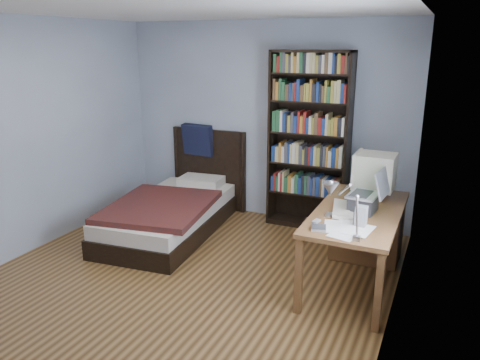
{
  "coord_description": "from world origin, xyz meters",
  "views": [
    {
      "loc": [
        2.2,
        -3.44,
        2.21
      ],
      "look_at": [
        0.39,
        0.53,
        0.94
      ],
      "focal_mm": 35.0,
      "sensor_mm": 36.0,
      "label": 1
    }
  ],
  "objects_px": {
    "desk": "(364,226)",
    "laptop": "(365,200)",
    "speaker": "(361,216)",
    "bed": "(174,210)",
    "bookshelf": "(309,142)",
    "soda_can": "(353,196)",
    "desk_lamp": "(335,195)",
    "crt_monitor": "(374,172)",
    "keyboard": "(343,209)"
  },
  "relations": [
    {
      "from": "desk",
      "to": "laptop",
      "type": "bearing_deg",
      "value": -82.96
    },
    {
      "from": "laptop",
      "to": "bookshelf",
      "type": "xyz_separation_m",
      "value": [
        -0.91,
        1.24,
        0.23
      ]
    },
    {
      "from": "desk",
      "to": "crt_monitor",
      "type": "distance_m",
      "value": 0.57
    },
    {
      "from": "desk",
      "to": "bookshelf",
      "type": "height_order",
      "value": "bookshelf"
    },
    {
      "from": "speaker",
      "to": "soda_can",
      "type": "xyz_separation_m",
      "value": [
        -0.19,
        0.6,
        -0.03
      ]
    },
    {
      "from": "desk",
      "to": "laptop",
      "type": "relative_size",
      "value": 3.87
    },
    {
      "from": "speaker",
      "to": "bed",
      "type": "bearing_deg",
      "value": 165.73
    },
    {
      "from": "soda_can",
      "to": "bookshelf",
      "type": "relative_size",
      "value": 0.06
    },
    {
      "from": "crt_monitor",
      "to": "bookshelf",
      "type": "bearing_deg",
      "value": 140.47
    },
    {
      "from": "crt_monitor",
      "to": "bed",
      "type": "distance_m",
      "value": 2.44
    },
    {
      "from": "crt_monitor",
      "to": "keyboard",
      "type": "bearing_deg",
      "value": -106.23
    },
    {
      "from": "keyboard",
      "to": "bookshelf",
      "type": "bearing_deg",
      "value": 107.94
    },
    {
      "from": "crt_monitor",
      "to": "desk_lamp",
      "type": "bearing_deg",
      "value": -91.18
    },
    {
      "from": "keyboard",
      "to": "desk_lamp",
      "type": "bearing_deg",
      "value": -93.51
    },
    {
      "from": "desk",
      "to": "bed",
      "type": "xyz_separation_m",
      "value": [
        -2.29,
        -0.01,
        -0.16
      ]
    },
    {
      "from": "crt_monitor",
      "to": "bookshelf",
      "type": "xyz_separation_m",
      "value": [
        -0.89,
        0.74,
        0.1
      ]
    },
    {
      "from": "bed",
      "to": "laptop",
      "type": "bearing_deg",
      "value": -10.44
    },
    {
      "from": "laptop",
      "to": "desk_lamp",
      "type": "xyz_separation_m",
      "value": [
        -0.05,
        -1.03,
        0.35
      ]
    },
    {
      "from": "desk_lamp",
      "to": "soda_can",
      "type": "bearing_deg",
      "value": 94.69
    },
    {
      "from": "desk",
      "to": "bed",
      "type": "distance_m",
      "value": 2.29
    },
    {
      "from": "laptop",
      "to": "bed",
      "type": "xyz_separation_m",
      "value": [
        -2.34,
        0.43,
        -0.59
      ]
    },
    {
      "from": "crt_monitor",
      "to": "speaker",
      "type": "xyz_separation_m",
      "value": [
        0.05,
        -0.88,
        -0.16
      ]
    },
    {
      "from": "bookshelf",
      "to": "soda_can",
      "type": "bearing_deg",
      "value": -53.23
    },
    {
      "from": "crt_monitor",
      "to": "bookshelf",
      "type": "height_order",
      "value": "bookshelf"
    },
    {
      "from": "crt_monitor",
      "to": "soda_can",
      "type": "xyz_separation_m",
      "value": [
        -0.13,
        -0.28,
        -0.19
      ]
    },
    {
      "from": "desk",
      "to": "soda_can",
      "type": "xyz_separation_m",
      "value": [
        -0.1,
        -0.22,
        0.38
      ]
    },
    {
      "from": "laptop",
      "to": "bed",
      "type": "relative_size",
      "value": 0.19
    },
    {
      "from": "desk",
      "to": "keyboard",
      "type": "height_order",
      "value": "keyboard"
    },
    {
      "from": "desk_lamp",
      "to": "bookshelf",
      "type": "distance_m",
      "value": 2.43
    },
    {
      "from": "speaker",
      "to": "bed",
      "type": "relative_size",
      "value": 0.08
    },
    {
      "from": "desk",
      "to": "bookshelf",
      "type": "distance_m",
      "value": 1.34
    },
    {
      "from": "desk_lamp",
      "to": "bookshelf",
      "type": "relative_size",
      "value": 0.27
    },
    {
      "from": "keyboard",
      "to": "bookshelf",
      "type": "relative_size",
      "value": 0.22
    },
    {
      "from": "bed",
      "to": "keyboard",
      "type": "bearing_deg",
      "value": -12.84
    },
    {
      "from": "crt_monitor",
      "to": "laptop",
      "type": "bearing_deg",
      "value": -88.27
    },
    {
      "from": "crt_monitor",
      "to": "desk_lamp",
      "type": "height_order",
      "value": "desk_lamp"
    },
    {
      "from": "bed",
      "to": "soda_can",
      "type": "bearing_deg",
      "value": -5.35
    },
    {
      "from": "desk_lamp",
      "to": "speaker",
      "type": "height_order",
      "value": "desk_lamp"
    },
    {
      "from": "crt_monitor",
      "to": "bed",
      "type": "height_order",
      "value": "crt_monitor"
    },
    {
      "from": "soda_can",
      "to": "keyboard",
      "type": "bearing_deg",
      "value": -95.81
    },
    {
      "from": "keyboard",
      "to": "speaker",
      "type": "height_order",
      "value": "speaker"
    },
    {
      "from": "speaker",
      "to": "soda_can",
      "type": "distance_m",
      "value": 0.63
    },
    {
      "from": "desk",
      "to": "desk_lamp",
      "type": "bearing_deg",
      "value": -89.69
    },
    {
      "from": "crt_monitor",
      "to": "keyboard",
      "type": "distance_m",
      "value": 0.63
    },
    {
      "from": "laptop",
      "to": "soda_can",
      "type": "height_order",
      "value": "laptop"
    },
    {
      "from": "speaker",
      "to": "soda_can",
      "type": "height_order",
      "value": "speaker"
    },
    {
      "from": "desk_lamp",
      "to": "keyboard",
      "type": "relative_size",
      "value": 1.21
    },
    {
      "from": "keyboard",
      "to": "speaker",
      "type": "distance_m",
      "value": 0.39
    },
    {
      "from": "keyboard",
      "to": "soda_can",
      "type": "bearing_deg",
      "value": 72.92
    },
    {
      "from": "laptop",
      "to": "keyboard",
      "type": "height_order",
      "value": "laptop"
    }
  ]
}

